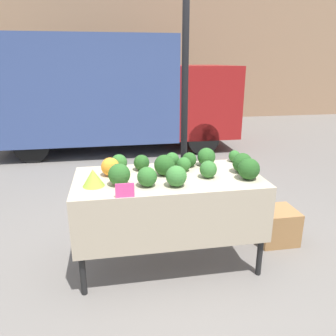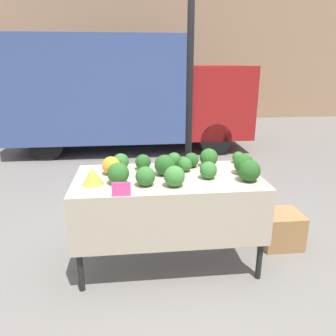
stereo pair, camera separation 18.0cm
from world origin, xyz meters
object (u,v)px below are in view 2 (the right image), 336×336
(parked_truck, at_px, (123,90))
(produce_crate, at_px, (280,229))
(orange_cauliflower, at_px, (111,166))
(price_sign, at_px, (121,189))

(parked_truck, xyz_separation_m, produce_crate, (1.67, -4.39, -1.04))
(parked_truck, distance_m, orange_cauliflower, 4.44)
(price_sign, bearing_deg, parked_truck, 91.08)
(parked_truck, relative_size, price_sign, 34.53)
(orange_cauliflower, bearing_deg, parked_truck, 89.88)
(price_sign, xyz_separation_m, produce_crate, (1.58, 0.56, -0.73))
(orange_cauliflower, distance_m, price_sign, 0.53)
(price_sign, relative_size, produce_crate, 0.36)
(orange_cauliflower, height_order, produce_crate, orange_cauliflower)
(parked_truck, distance_m, produce_crate, 4.81)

